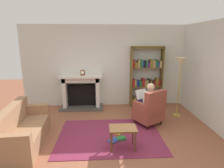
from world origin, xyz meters
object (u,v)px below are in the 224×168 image
armchair_reading (150,110)px  side_table (123,131)px  fireplace (82,90)px  seated_reader (147,101)px  bookshelf (146,78)px  floor_lamp (181,67)px  sofa_floral (23,131)px  mantel_clock (83,73)px

armchair_reading → side_table: 1.36m
fireplace → seated_reader: (1.87, -1.35, 0.03)m
bookshelf → floor_lamp: bearing=-50.6°
bookshelf → sofa_floral: bearing=-144.2°
bookshelf → armchair_reading: bearing=-98.5°
floor_lamp → side_table: bearing=-137.9°
fireplace → mantel_clock: (0.07, -0.10, 0.61)m
fireplace → mantel_clock: mantel_clock is taller
sofa_floral → bookshelf: bearing=-58.4°
sofa_floral → side_table: 2.14m
fireplace → armchair_reading: size_ratio=1.43×
bookshelf → sofa_floral: size_ratio=1.15×
sofa_floral → fireplace: bearing=-28.7°
armchair_reading → seated_reader: size_ratio=0.85×
fireplace → sofa_floral: (-1.03, -2.26, -0.27)m
mantel_clock → seated_reader: size_ratio=0.14×
seated_reader → sofa_floral: size_ratio=0.65×
fireplace → armchair_reading: (1.94, -1.45, -0.16)m
mantel_clock → bookshelf: 2.11m
armchair_reading → floor_lamp: bearing=179.0°
armchair_reading → floor_lamp: 1.54m
mantel_clock → side_table: 2.75m
bookshelf → seated_reader: bearing=-101.5°
floor_lamp → bookshelf: bearing=129.4°
floor_lamp → fireplace: bearing=163.2°
armchair_reading → seated_reader: 0.23m
fireplace → floor_lamp: (2.91, -0.88, 0.88)m
mantel_clock → floor_lamp: (2.84, -0.78, 0.28)m
fireplace → seated_reader: 2.31m
mantel_clock → seated_reader: mantel_clock is taller
seated_reader → side_table: seated_reader is taller
mantel_clock → sofa_floral: (-1.10, -2.16, -0.87)m
seated_reader → side_table: size_ratio=2.04×
armchair_reading → sofa_floral: 3.08m
seated_reader → floor_lamp: bearing=173.1°
bookshelf → floor_lamp: (0.75, -0.92, 0.51)m
seated_reader → side_table: bearing=25.0°
mantel_clock → bookshelf: bookshelf is taller
seated_reader → floor_lamp: size_ratio=0.66×
fireplace → side_table: bearing=-66.5°
mantel_clock → seated_reader: bearing=-34.7°
fireplace → mantel_clock: 0.62m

